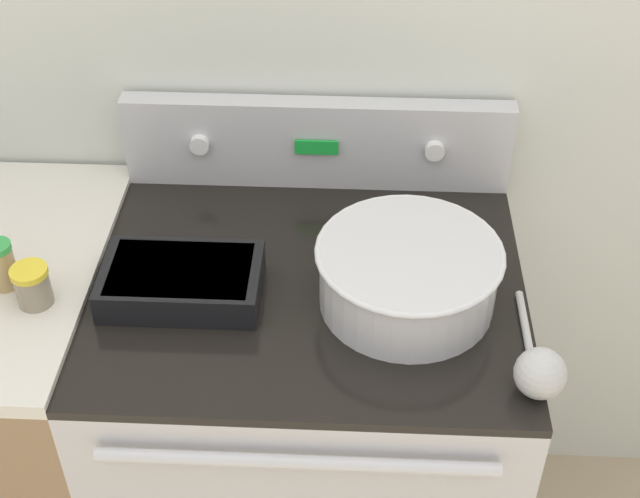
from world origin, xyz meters
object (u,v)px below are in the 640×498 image
at_px(casserole_dish, 182,280).
at_px(spice_jar_green_cap, 2,265).
at_px(spice_jar_yellow_cap, 32,286).
at_px(mixing_bowl, 408,272).
at_px(ladle, 539,371).

relative_size(casserole_dish, spice_jar_green_cap, 3.00).
distance_m(spice_jar_yellow_cap, spice_jar_green_cap, 0.08).
bearing_deg(casserole_dish, spice_jar_green_cap, -179.50).
height_order(spice_jar_yellow_cap, spice_jar_green_cap, spice_jar_green_cap).
xyz_separation_m(casserole_dish, spice_jar_yellow_cap, (-0.26, -0.05, 0.02)).
height_order(mixing_bowl, casserole_dish, mixing_bowl).
bearing_deg(casserole_dish, ladle, -17.93).
height_order(mixing_bowl, ladle, mixing_bowl).
bearing_deg(spice_jar_green_cap, casserole_dish, 0.50).
height_order(ladle, spice_jar_yellow_cap, spice_jar_yellow_cap).
xyz_separation_m(casserole_dish, ladle, (0.62, -0.20, 0.01)).
relative_size(mixing_bowl, spice_jar_yellow_cap, 4.30).
bearing_deg(spice_jar_green_cap, mixing_bowl, 0.25).
distance_m(casserole_dish, spice_jar_green_cap, 0.33).
xyz_separation_m(mixing_bowl, spice_jar_green_cap, (-0.74, -0.00, -0.01)).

